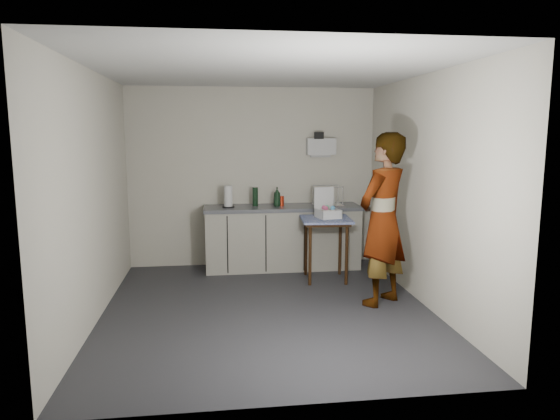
{
  "coord_description": "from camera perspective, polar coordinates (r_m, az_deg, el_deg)",
  "views": [
    {
      "loc": [
        -0.54,
        -5.31,
        1.96
      ],
      "look_at": [
        0.2,
        0.45,
        1.05
      ],
      "focal_mm": 32.0,
      "sensor_mm": 36.0,
      "label": 1
    }
  ],
  "objects": [
    {
      "name": "paper_towel",
      "position": [
        7.04,
        -5.94,
        1.47
      ],
      "size": [
        0.17,
        0.17,
        0.31
      ],
      "color": "black",
      "rests_on": "kitchen_counter"
    },
    {
      "name": "dish_rack",
      "position": [
        7.21,
        5.38,
        1.02
      ],
      "size": [
        0.42,
        0.31,
        0.29
      ],
      "color": "white",
      "rests_on": "kitchen_counter"
    },
    {
      "name": "kitchen_counter",
      "position": [
        7.23,
        0.28,
        -3.33
      ],
      "size": [
        2.24,
        0.62,
        0.91
      ],
      "color": "black",
      "rests_on": "ground"
    },
    {
      "name": "bakery_box",
      "position": [
        6.64,
        5.45,
        -0.12
      ],
      "size": [
        0.34,
        0.34,
        0.39
      ],
      "rotation": [
        0.0,
        0.0,
        0.21
      ],
      "color": "white",
      "rests_on": "side_table"
    },
    {
      "name": "soap_bottle",
      "position": [
        7.12,
        -0.34,
        1.54
      ],
      "size": [
        0.11,
        0.11,
        0.27
      ],
      "primitive_type": "imported",
      "rotation": [
        0.0,
        0.0,
        0.01
      ],
      "color": "black",
      "rests_on": "kitchen_counter"
    },
    {
      "name": "wall_right",
      "position": [
        5.83,
        16.25,
        2.06
      ],
      "size": [
        0.02,
        4.0,
        2.6
      ],
      "primitive_type": "cube",
      "color": "beige",
      "rests_on": "ground"
    },
    {
      "name": "dark_bottle",
      "position": [
        7.14,
        -2.85,
        1.53
      ],
      "size": [
        0.08,
        0.08,
        0.27
      ],
      "primitive_type": "cylinder",
      "color": "black",
      "rests_on": "kitchen_counter"
    },
    {
      "name": "standing_man",
      "position": [
        5.75,
        11.67,
        -1.1
      ],
      "size": [
        0.85,
        0.81,
        1.96
      ],
      "primitive_type": "imported",
      "rotation": [
        0.0,
        0.0,
        3.81
      ],
      "color": "#B2A593",
      "rests_on": "ground"
    },
    {
      "name": "ceiling",
      "position": [
        5.37,
        -1.59,
        15.7
      ],
      "size": [
        3.6,
        4.0,
        0.01
      ],
      "primitive_type": "cube",
      "color": "silver",
      "rests_on": "wall_back"
    },
    {
      "name": "soda_can",
      "position": [
        7.18,
        0.17,
        1.05
      ],
      "size": [
        0.07,
        0.07,
        0.14
      ],
      "primitive_type": "cylinder",
      "color": "red",
      "rests_on": "kitchen_counter"
    },
    {
      "name": "wall_back",
      "position": [
        7.35,
        -3.12,
        3.74
      ],
      "size": [
        3.6,
        0.02,
        2.6
      ],
      "primitive_type": "cube",
      "color": "beige",
      "rests_on": "ground"
    },
    {
      "name": "wall_shelf",
      "position": [
        7.39,
        4.7,
        7.22
      ],
      "size": [
        0.42,
        0.18,
        0.37
      ],
      "color": "white",
      "rests_on": "ground"
    },
    {
      "name": "side_table",
      "position": [
        6.62,
        5.27,
        -1.87
      ],
      "size": [
        0.69,
        0.69,
        0.83
      ],
      "rotation": [
        0.0,
        0.0,
        -0.07
      ],
      "color": "#381A0C",
      "rests_on": "ground"
    },
    {
      "name": "ground",
      "position": [
        5.68,
        -1.47,
        -11.26
      ],
      "size": [
        4.0,
        4.0,
        0.0
      ],
      "primitive_type": "plane",
      "color": "#2D2D32",
      "rests_on": "ground"
    },
    {
      "name": "wall_left",
      "position": [
        5.49,
        -20.45,
        1.45
      ],
      "size": [
        0.02,
        4.0,
        2.6
      ],
      "primitive_type": "cube",
      "color": "beige",
      "rests_on": "ground"
    }
  ]
}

